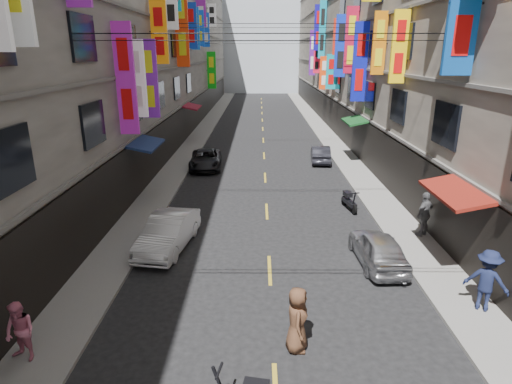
{
  "coord_description": "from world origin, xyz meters",
  "views": [
    {
      "loc": [
        -0.4,
        4.18,
        7.49
      ],
      "look_at": [
        -0.46,
        12.64,
        4.72
      ],
      "focal_mm": 30.0,
      "sensor_mm": 36.0,
      "label": 1
    }
  ],
  "objects_px": {
    "car_right_far": "(320,154)",
    "scooter_far_right": "(349,201)",
    "car_left_far": "(206,159)",
    "pedestrian_lfar": "(20,332)",
    "pedestrian_rnear": "(487,280)",
    "car_left_mid": "(168,232)",
    "pedestrian_crossing": "(297,320)",
    "car_right_mid": "(378,248)",
    "pedestrian_rfar": "(425,214)"
  },
  "relations": [
    {
      "from": "pedestrian_crossing",
      "to": "car_right_far",
      "type": "bearing_deg",
      "value": -6.89
    },
    {
      "from": "car_right_far",
      "to": "scooter_far_right",
      "type": "bearing_deg",
      "value": 95.18
    },
    {
      "from": "car_left_mid",
      "to": "car_right_mid",
      "type": "xyz_separation_m",
      "value": [
        8.0,
        -1.27,
        -0.06
      ]
    },
    {
      "from": "car_left_mid",
      "to": "pedestrian_crossing",
      "type": "xyz_separation_m",
      "value": [
        4.6,
        -6.12,
        0.22
      ]
    },
    {
      "from": "car_right_far",
      "to": "car_left_mid",
      "type": "bearing_deg",
      "value": 65.28
    },
    {
      "from": "car_right_mid",
      "to": "pedestrian_rfar",
      "type": "distance_m",
      "value": 3.49
    },
    {
      "from": "car_left_mid",
      "to": "car_left_far",
      "type": "distance_m",
      "value": 12.51
    },
    {
      "from": "car_left_mid",
      "to": "pedestrian_crossing",
      "type": "distance_m",
      "value": 7.66
    },
    {
      "from": "pedestrian_rnear",
      "to": "pedestrian_rfar",
      "type": "height_order",
      "value": "pedestrian_rnear"
    },
    {
      "from": "pedestrian_crossing",
      "to": "pedestrian_lfar",
      "type": "bearing_deg",
      "value": 97.34
    },
    {
      "from": "car_right_mid",
      "to": "car_right_far",
      "type": "bearing_deg",
      "value": -92.7
    },
    {
      "from": "pedestrian_lfar",
      "to": "car_right_mid",
      "type": "bearing_deg",
      "value": 48.01
    },
    {
      "from": "pedestrian_lfar",
      "to": "pedestrian_rnear",
      "type": "distance_m",
      "value": 12.86
    },
    {
      "from": "car_right_mid",
      "to": "pedestrian_rnear",
      "type": "height_order",
      "value": "pedestrian_rnear"
    },
    {
      "from": "car_right_far",
      "to": "pedestrian_rfar",
      "type": "xyz_separation_m",
      "value": [
        2.53,
        -13.16,
        0.48
      ]
    },
    {
      "from": "pedestrian_lfar",
      "to": "pedestrian_rnear",
      "type": "height_order",
      "value": "pedestrian_rnear"
    },
    {
      "from": "car_right_mid",
      "to": "car_right_far",
      "type": "height_order",
      "value": "car_right_mid"
    },
    {
      "from": "car_left_far",
      "to": "pedestrian_rnear",
      "type": "height_order",
      "value": "pedestrian_rnear"
    },
    {
      "from": "car_right_mid",
      "to": "pedestrian_lfar",
      "type": "distance_m",
      "value": 11.64
    },
    {
      "from": "car_right_mid",
      "to": "pedestrian_rfar",
      "type": "bearing_deg",
      "value": -139.75
    },
    {
      "from": "car_right_mid",
      "to": "pedestrian_rnear",
      "type": "distance_m",
      "value": 3.92
    },
    {
      "from": "scooter_far_right",
      "to": "pedestrian_rnear",
      "type": "bearing_deg",
      "value": 93.51
    },
    {
      "from": "pedestrian_rnear",
      "to": "scooter_far_right",
      "type": "bearing_deg",
      "value": -41.33
    },
    {
      "from": "car_left_mid",
      "to": "pedestrian_lfar",
      "type": "height_order",
      "value": "pedestrian_lfar"
    },
    {
      "from": "pedestrian_rnear",
      "to": "pedestrian_rfar",
      "type": "distance_m",
      "value": 5.47
    },
    {
      "from": "car_right_mid",
      "to": "pedestrian_lfar",
      "type": "relative_size",
      "value": 2.32
    },
    {
      "from": "pedestrian_rfar",
      "to": "car_left_far",
      "type": "bearing_deg",
      "value": -86.16
    },
    {
      "from": "car_right_far",
      "to": "pedestrian_lfar",
      "type": "relative_size",
      "value": 2.28
    },
    {
      "from": "scooter_far_right",
      "to": "car_right_far",
      "type": "height_order",
      "value": "car_right_far"
    },
    {
      "from": "pedestrian_lfar",
      "to": "pedestrian_rnear",
      "type": "xyz_separation_m",
      "value": [
        12.65,
        2.31,
        0.16
      ]
    },
    {
      "from": "pedestrian_rnear",
      "to": "pedestrian_rfar",
      "type": "relative_size",
      "value": 1.01
    },
    {
      "from": "car_left_mid",
      "to": "car_left_far",
      "type": "bearing_deg",
      "value": 98.68
    },
    {
      "from": "car_left_far",
      "to": "car_right_far",
      "type": "distance_m",
      "value": 8.19
    },
    {
      "from": "car_right_mid",
      "to": "pedestrian_rnear",
      "type": "xyz_separation_m",
      "value": [
        2.35,
        -3.11,
        0.45
      ]
    },
    {
      "from": "scooter_far_right",
      "to": "car_right_mid",
      "type": "distance_m",
      "value": 5.77
    },
    {
      "from": "scooter_far_right",
      "to": "car_left_far",
      "type": "xyz_separation_m",
      "value": [
        -8.1,
        8.01,
        0.17
      ]
    },
    {
      "from": "car_left_mid",
      "to": "car_right_far",
      "type": "height_order",
      "value": "car_left_mid"
    },
    {
      "from": "scooter_far_right",
      "to": "car_left_mid",
      "type": "bearing_deg",
      "value": 18.34
    },
    {
      "from": "car_right_mid",
      "to": "car_left_mid",
      "type": "bearing_deg",
      "value": -11.71
    },
    {
      "from": "scooter_far_right",
      "to": "pedestrian_rfar",
      "type": "relative_size",
      "value": 0.94
    },
    {
      "from": "pedestrian_lfar",
      "to": "pedestrian_rfar",
      "type": "xyz_separation_m",
      "value": [
        12.83,
        7.78,
        0.16
      ]
    },
    {
      "from": "car_left_far",
      "to": "car_right_far",
      "type": "bearing_deg",
      "value": 8.64
    },
    {
      "from": "car_left_mid",
      "to": "pedestrian_rfar",
      "type": "distance_m",
      "value": 10.59
    },
    {
      "from": "car_right_far",
      "to": "pedestrian_rnear",
      "type": "relative_size",
      "value": 1.89
    },
    {
      "from": "car_right_mid",
      "to": "pedestrian_crossing",
      "type": "xyz_separation_m",
      "value": [
        -3.4,
        -4.85,
        0.28
      ]
    },
    {
      "from": "scooter_far_right",
      "to": "pedestrian_rfar",
      "type": "xyz_separation_m",
      "value": [
        2.43,
        -3.41,
        0.63
      ]
    },
    {
      "from": "car_right_far",
      "to": "pedestrian_crossing",
      "type": "bearing_deg",
      "value": 85.12
    },
    {
      "from": "car_right_mid",
      "to": "pedestrian_rfar",
      "type": "xyz_separation_m",
      "value": [
        2.53,
        2.36,
        0.45
      ]
    },
    {
      "from": "scooter_far_right",
      "to": "car_right_far",
      "type": "bearing_deg",
      "value": -100.14
    },
    {
      "from": "scooter_far_right",
      "to": "pedestrian_rfar",
      "type": "height_order",
      "value": "pedestrian_rfar"
    }
  ]
}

